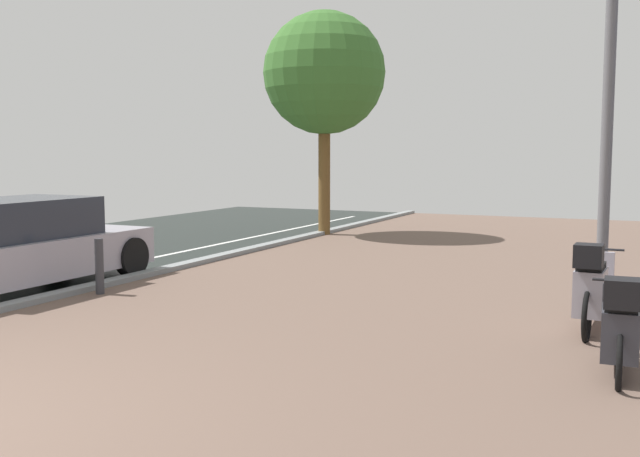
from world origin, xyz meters
name	(u,v)px	position (x,y,z in m)	size (l,w,h in m)	color
scooter_near	(592,289)	(4.35, 5.55, 0.47)	(0.52, 1.87, 1.05)	black
scooter_mid	(620,328)	(4.71, 3.94, 0.43)	(0.52, 1.68, 0.96)	black
parked_car_near	(12,247)	(-3.42, 4.68, 0.62)	(1.81, 4.25, 1.30)	#A7A1AE
lamp_post	(611,29)	(4.36, 6.78, 3.44)	(0.20, 0.52, 6.24)	slate
street_tree	(324,74)	(-2.35, 13.08, 3.82)	(2.89, 2.89, 5.29)	brown
bollard_far	(99,266)	(-2.05, 4.94, 0.39)	(0.12, 0.12, 0.78)	#38383D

